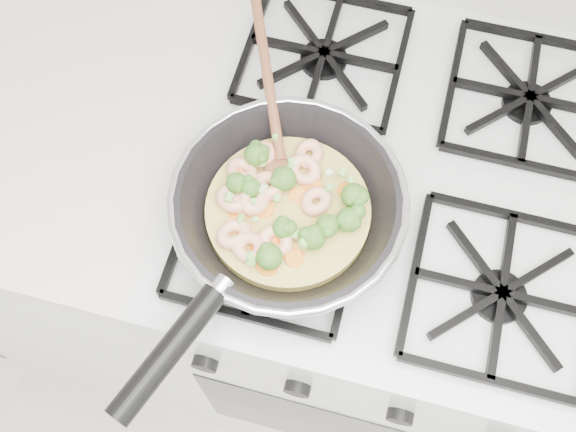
# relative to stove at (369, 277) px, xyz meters

# --- Properties ---
(stove) EXTENTS (0.60, 0.60, 0.92)m
(stove) POSITION_rel_stove_xyz_m (0.00, 0.00, 0.00)
(stove) COLOR silver
(stove) RESTS_ON ground
(skillet) EXTENTS (0.30, 0.61, 0.09)m
(skillet) POSITION_rel_stove_xyz_m (-0.14, -0.12, 0.50)
(skillet) COLOR black
(skillet) RESTS_ON stove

